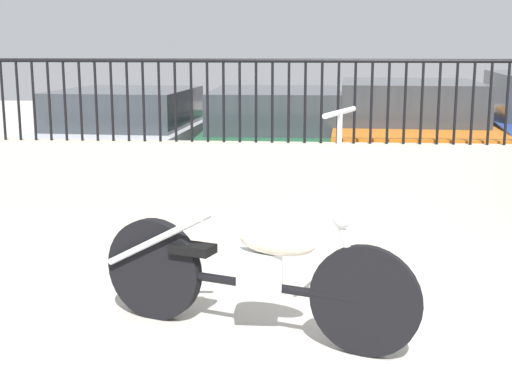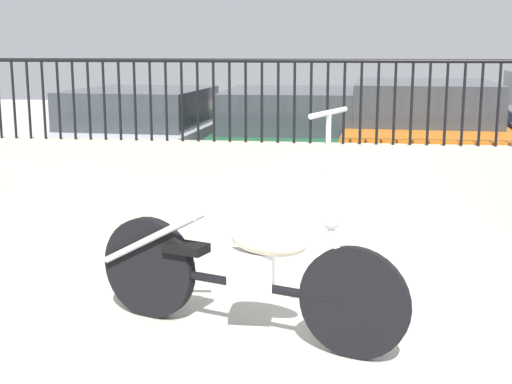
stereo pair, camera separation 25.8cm
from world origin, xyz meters
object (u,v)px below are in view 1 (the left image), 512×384
at_px(car_green, 276,138).
at_px(car_orange, 406,135).
at_px(car_silver, 131,138).
at_px(motorcycle_black, 240,269).

distance_m(car_green, car_orange, 1.65).
relative_size(car_green, car_orange, 0.98).
bearing_deg(car_green, car_orange, -91.53).
bearing_deg(car_orange, car_green, 92.12).
height_order(car_silver, car_green, car_silver).
height_order(motorcycle_black, car_green, motorcycle_black).
relative_size(motorcycle_black, car_green, 0.47).
distance_m(car_silver, car_orange, 3.51).
relative_size(car_silver, car_orange, 0.92).
xyz_separation_m(motorcycle_black, car_orange, (1.62, 4.82, 0.27)).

